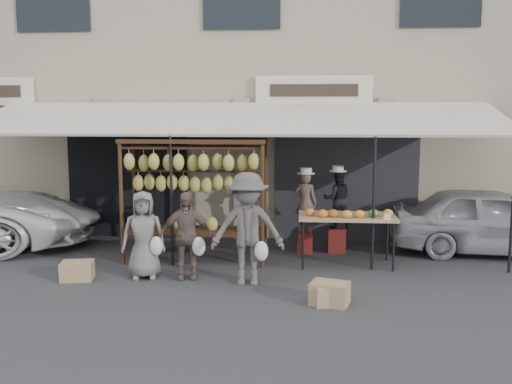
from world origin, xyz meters
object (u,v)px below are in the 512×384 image
Objects in this scene: customer_left at (143,235)px; customer_right at (248,229)px; produce_table at (347,217)px; sedan at (493,221)px; vendor_left at (306,202)px; crate_near_b at (330,295)px; customer_mid at (186,235)px; vendor_right at (337,199)px; crate_near_a at (330,293)px; banana_rack at (194,176)px; crate_far at (77,271)px.

customer_right reaches higher than customer_left.
produce_table is at bearing 33.97° from customer_right.
customer_left is 0.38× the size of sedan.
produce_table is at bearing 147.17° from vendor_left.
vendor_left is 2.30m from customer_right.
produce_table is 1.18× the size of customer_left.
vendor_left is 3.27m from customer_left.
customer_right is 1.71m from crate_near_b.
customer_mid is at bearing 116.06° from sedan.
vendor_right is (0.61, 0.14, 0.05)m from vendor_left.
vendor_right is at bearing 96.68° from sedan.
customer_left is 6.56m from sedan.
vendor_left is at bearing 96.45° from crate_near_a.
vendor_right reaches higher than customer_left.
crate_near_a is at bearing 139.89° from sedan.
customer_left is 0.81× the size of customer_right.
vendor_right reaches higher than crate_near_b.
banana_rack is 1.85m from customer_right.
customer_right reaches higher than produce_table.
vendor_left is 0.82× the size of customer_left.
crate_near_a is (-0.28, -3.11, -0.88)m from vendor_right.
customer_right reaches higher than customer_mid.
customer_mid is (0.70, 0.03, -0.00)m from customer_left.
crate_far is at bearing 167.98° from crate_near_a.
crate_far is (-1.06, -0.21, -0.57)m from customer_left.
crate_near_a is (2.98, -1.07, -0.56)m from customer_left.
banana_rack reaches higher than crate_near_a.
produce_table is at bearing 79.56° from crate_near_b.
customer_mid reaches higher than sedan.
customer_left is at bearing 173.30° from customer_mid.
customer_left is (-2.64, -1.90, -0.27)m from vendor_left.
crate_near_b is (0.33, -2.99, -0.85)m from vendor_left.
crate_far is at bearing 113.07° from sedan.
vendor_right is at bearing 21.16° from customer_left.
vendor_right is 0.30× the size of sedan.
vendor_right is 3.27m from crate_near_b.
sedan is at bearing 11.81° from customer_mid.
vendor_right is 2.29× the size of crate_far.
vendor_right is 2.72m from customer_right.
crate_near_a is 0.03m from crate_near_b.
crate_near_b is 0.90× the size of crate_far.
banana_rack is 4.97× the size of crate_near_a.
customer_mid is at bearing 164.16° from customer_right.
crate_far is at bearing 22.32° from vendor_right.
vendor_right is at bearing 84.91° from crate_near_a.
banana_rack is 2.59m from crate_far.
crate_far is at bearing -179.66° from customer_left.
customer_right is 3.40× the size of crate_near_a.
crate_near_a is (0.34, -2.97, -0.83)m from vendor_left.
banana_rack reaches higher than vendor_right.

